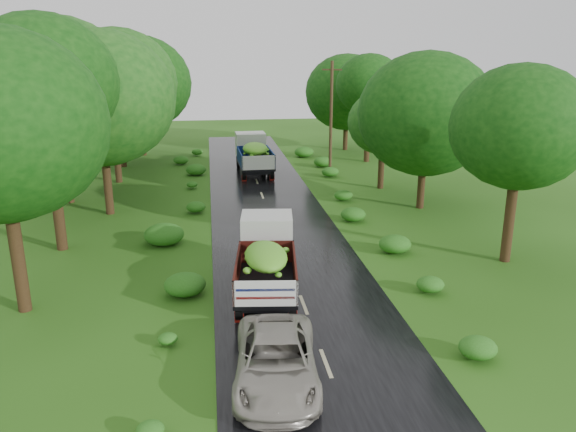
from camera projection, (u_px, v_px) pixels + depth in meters
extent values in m
plane|color=#234F11|center=(326.00, 364.00, 16.64)|extent=(120.00, 120.00, 0.00)
cube|color=black|center=(299.00, 294.00, 21.38)|extent=(6.50, 80.00, 0.02)
cube|color=#BFB78C|center=(326.00, 363.00, 16.63)|extent=(0.12, 1.60, 0.00)
cube|color=#BFB78C|center=(304.00, 305.00, 20.43)|extent=(0.12, 1.60, 0.00)
cube|color=#BFB78C|center=(288.00, 264.00, 24.22)|extent=(0.12, 1.60, 0.00)
cube|color=#BFB78C|center=(277.00, 235.00, 28.02)|extent=(0.12, 1.60, 0.00)
cube|color=#BFB78C|center=(269.00, 213.00, 31.81)|extent=(0.12, 1.60, 0.00)
cube|color=#BFB78C|center=(262.00, 195.00, 35.61)|extent=(0.12, 1.60, 0.00)
cube|color=#BFB78C|center=(257.00, 181.00, 39.40)|extent=(0.12, 1.60, 0.00)
cube|color=#BFB78C|center=(252.00, 170.00, 43.20)|extent=(0.12, 1.60, 0.00)
cube|color=#BFB78C|center=(249.00, 160.00, 46.99)|extent=(0.12, 1.60, 0.00)
cube|color=#BFB78C|center=(245.00, 151.00, 50.79)|extent=(0.12, 1.60, 0.00)
cube|color=#BFB78C|center=(243.00, 144.00, 54.58)|extent=(0.12, 1.60, 0.00)
cube|color=black|center=(267.00, 279.00, 21.26)|extent=(2.19, 5.40, 0.26)
cylinder|color=black|center=(245.00, 264.00, 23.10)|extent=(0.37, 0.96, 0.93)
cylinder|color=black|center=(289.00, 263.00, 23.15)|extent=(0.37, 0.96, 0.93)
cylinder|color=black|center=(241.00, 295.00, 20.13)|extent=(0.37, 0.96, 0.93)
cylinder|color=black|center=(291.00, 295.00, 20.17)|extent=(0.37, 0.96, 0.93)
cylinder|color=black|center=(240.00, 307.00, 19.22)|extent=(0.37, 0.96, 0.93)
cylinder|color=black|center=(292.00, 307.00, 19.26)|extent=(0.37, 0.96, 0.93)
cube|color=maroon|center=(239.00, 317.00, 18.97)|extent=(0.32, 0.07, 0.42)
cube|color=maroon|center=(293.00, 316.00, 19.02)|extent=(0.32, 0.07, 0.42)
cube|color=silver|center=(267.00, 236.00, 22.97)|extent=(2.25, 1.99, 1.77)
cube|color=black|center=(266.00, 284.00, 20.26)|extent=(2.59, 4.23, 0.15)
cube|color=#400E0B|center=(237.00, 271.00, 20.09)|extent=(0.53, 3.99, 0.89)
cube|color=#400E0B|center=(295.00, 270.00, 20.14)|extent=(0.53, 3.99, 0.89)
cube|color=#400E0B|center=(267.00, 252.00, 21.99)|extent=(2.14, 0.32, 0.89)
cube|color=silver|center=(265.00, 294.00, 18.23)|extent=(2.14, 0.32, 0.89)
ellipsoid|color=#4E9C1C|center=(266.00, 256.00, 19.95)|extent=(2.17, 3.55, 0.93)
cube|color=black|center=(254.00, 165.00, 41.72)|extent=(1.91, 5.77, 0.28)
cylinder|color=black|center=(239.00, 162.00, 43.57)|extent=(0.31, 1.02, 1.02)
cylinder|color=black|center=(264.00, 161.00, 43.88)|extent=(0.31, 1.02, 1.02)
cylinder|color=black|center=(242.00, 171.00, 40.38)|extent=(0.31, 1.02, 1.02)
cylinder|color=black|center=(269.00, 170.00, 40.69)|extent=(0.31, 1.02, 1.02)
cylinder|color=black|center=(244.00, 174.00, 39.39)|extent=(0.31, 1.02, 1.02)
cylinder|color=black|center=(271.00, 173.00, 39.71)|extent=(0.31, 1.02, 1.02)
cube|color=maroon|center=(244.00, 178.00, 39.13)|extent=(0.35, 0.05, 0.46)
cube|color=maroon|center=(272.00, 177.00, 39.44)|extent=(0.35, 0.05, 0.46)
cube|color=silver|center=(251.00, 145.00, 43.56)|extent=(2.30, 1.99, 1.93)
cube|color=black|center=(256.00, 165.00, 40.65)|extent=(2.46, 4.43, 0.16)
cube|color=navy|center=(240.00, 158.00, 40.31)|extent=(0.20, 4.37, 0.97)
cube|color=navy|center=(271.00, 157.00, 40.66)|extent=(0.20, 4.37, 0.97)
cube|color=navy|center=(252.00, 152.00, 42.51)|extent=(2.34, 0.15, 0.97)
cube|color=silver|center=(259.00, 163.00, 38.46)|extent=(2.34, 0.15, 0.97)
ellipsoid|color=#4E9C1C|center=(255.00, 149.00, 40.31)|extent=(2.06, 3.72, 1.02)
imported|color=#A19B8F|center=(276.00, 361.00, 15.49)|extent=(2.75, 5.11, 1.36)
cylinder|color=#382616|center=(331.00, 118.00, 40.94)|extent=(0.29, 0.29, 8.14)
cube|color=#382616|center=(332.00, 70.00, 39.95)|extent=(1.36, 0.61, 0.10)
cylinder|color=black|center=(11.00, 209.00, 18.98)|extent=(0.46, 0.46, 7.49)
cylinder|color=black|center=(52.00, 158.00, 24.91)|extent=(0.49, 0.49, 8.64)
ellipsoid|color=#0C3D0B|center=(42.00, 82.00, 23.97)|extent=(3.60, 3.60, 3.24)
cylinder|color=black|center=(104.00, 150.00, 30.71)|extent=(0.46, 0.46, 7.32)
ellipsoid|color=#0C3D0B|center=(100.00, 98.00, 29.91)|extent=(4.02, 4.02, 3.62)
cylinder|color=black|center=(63.00, 139.00, 33.01)|extent=(0.46, 0.46, 7.69)
ellipsoid|color=#0C3D0B|center=(58.00, 88.00, 32.17)|extent=(4.27, 4.27, 3.84)
cylinder|color=black|center=(115.00, 130.00, 38.22)|extent=(0.45, 0.45, 7.26)
ellipsoid|color=#0C3D0B|center=(111.00, 89.00, 37.42)|extent=(3.79, 3.79, 3.41)
cylinder|color=black|center=(120.00, 120.00, 43.32)|extent=(0.46, 0.46, 7.37)
ellipsoid|color=#0C3D0B|center=(117.00, 83.00, 42.52)|extent=(4.26, 4.26, 3.84)
cylinder|color=black|center=(141.00, 115.00, 48.21)|extent=(0.45, 0.45, 6.98)
ellipsoid|color=#0C3D0B|center=(139.00, 83.00, 47.45)|extent=(4.21, 4.21, 3.79)
cylinder|color=black|center=(513.00, 187.00, 23.76)|extent=(0.44, 0.44, 6.68)
ellipsoid|color=#124812|center=(520.00, 127.00, 23.03)|extent=(3.39, 3.39, 3.05)
cylinder|color=black|center=(423.00, 156.00, 32.04)|extent=(0.43, 0.43, 6.21)
ellipsoid|color=#124812|center=(426.00, 114.00, 31.36)|extent=(3.92, 3.92, 3.53)
cylinder|color=black|center=(382.00, 151.00, 36.84)|extent=(0.40, 0.40, 4.98)
ellipsoid|color=#124812|center=(383.00, 122.00, 36.30)|extent=(3.05, 3.05, 2.74)
cylinder|color=black|center=(368.00, 118.00, 45.40)|extent=(0.45, 0.45, 7.07)
ellipsoid|color=#124812|center=(369.00, 85.00, 44.63)|extent=(3.29, 3.29, 2.96)
cylinder|color=black|center=(346.00, 117.00, 50.95)|extent=(0.42, 0.42, 5.93)
ellipsoid|color=#124812|center=(347.00, 92.00, 50.30)|extent=(3.87, 3.87, 3.48)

